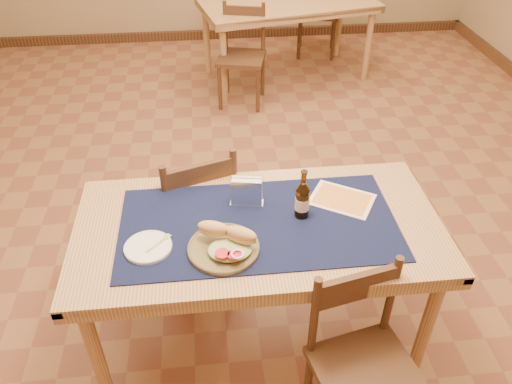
{
  "coord_description": "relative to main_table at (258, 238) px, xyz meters",
  "views": [
    {
      "loc": [
        -0.19,
        -2.43,
        2.18
      ],
      "look_at": [
        0.0,
        -0.7,
        0.85
      ],
      "focal_mm": 35.0,
      "sensor_mm": 36.0,
      "label": 1
    }
  ],
  "objects": [
    {
      "name": "side_plate",
      "position": [
        -0.47,
        -0.11,
        0.1
      ],
      "size": [
        0.2,
        0.2,
        0.02
      ],
      "color": "white",
      "rests_on": "placemat"
    },
    {
      "name": "chair_back_near",
      "position": [
        0.15,
        2.64,
        -0.22
      ],
      "size": [
        0.49,
        0.49,
        0.87
      ],
      "color": "#4F301C",
      "rests_on": "ground"
    },
    {
      "name": "back_table",
      "position": [
        0.63,
        3.14,
        0.0
      ],
      "size": [
        1.76,
        1.14,
        0.75
      ],
      "color": "tan",
      "rests_on": "ground"
    },
    {
      "name": "room",
      "position": [
        0.0,
        0.8,
        0.73
      ],
      "size": [
        6.04,
        7.04,
        2.84
      ],
      "color": "#8C5E3D",
      "rests_on": "ground"
    },
    {
      "name": "sandwich_plate",
      "position": [
        -0.15,
        -0.15,
        0.12
      ],
      "size": [
        0.3,
        0.3,
        0.11
      ],
      "color": "brown",
      "rests_on": "placemat"
    },
    {
      "name": "napkin_holder",
      "position": [
        -0.04,
        0.15,
        0.15
      ],
      "size": [
        0.16,
        0.08,
        0.13
      ],
      "color": "white",
      "rests_on": "placemat"
    },
    {
      "name": "main_table",
      "position": [
        0.0,
        0.0,
        0.0
      ],
      "size": [
        1.6,
        0.8,
        0.75
      ],
      "color": "tan",
      "rests_on": "ground"
    },
    {
      "name": "placemat",
      "position": [
        0.0,
        0.0,
        0.09
      ],
      "size": [
        1.2,
        0.6,
        0.01
      ],
      "primitive_type": "cube",
      "color": "#10173B",
      "rests_on": "main_table"
    },
    {
      "name": "baseboard",
      "position": [
        0.0,
        0.8,
        -0.62
      ],
      "size": [
        6.0,
        7.0,
        0.1
      ],
      "color": "#4F301C",
      "rests_on": "ground"
    },
    {
      "name": "chair_main_far",
      "position": [
        -0.29,
        0.48,
        -0.21
      ],
      "size": [
        0.52,
        0.52,
        0.89
      ],
      "color": "#4F301C",
      "rests_on": "ground"
    },
    {
      "name": "fork",
      "position": [
        -0.42,
        -0.09,
        0.1
      ],
      "size": [
        0.1,
        0.11,
        0.0
      ],
      "color": "#7ABA66",
      "rests_on": "side_plate"
    },
    {
      "name": "menu_card",
      "position": [
        0.4,
        0.12,
        0.09
      ],
      "size": [
        0.34,
        0.32,
        0.01
      ],
      "color": "#F8E1BC",
      "rests_on": "placemat"
    },
    {
      "name": "chair_main_near",
      "position": [
        0.36,
        -0.53,
        -0.23
      ],
      "size": [
        0.47,
        0.47,
        0.85
      ],
      "color": "#4F301C",
      "rests_on": "ground"
    },
    {
      "name": "beer_bottle",
      "position": [
        0.19,
        0.03,
        0.18
      ],
      "size": [
        0.06,
        0.06,
        0.24
      ],
      "color": "#3F260B",
      "rests_on": "placemat"
    },
    {
      "name": "chair_back_far",
      "position": [
        1.05,
        3.65,
        -0.19
      ],
      "size": [
        0.51,
        0.51,
        0.92
      ],
      "color": "#4F301C",
      "rests_on": "ground"
    }
  ]
}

